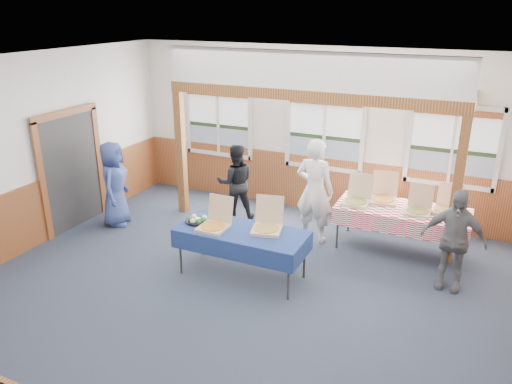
# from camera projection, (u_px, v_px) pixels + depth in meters

# --- Properties ---
(floor) EXTENTS (8.00, 8.00, 0.00)m
(floor) POSITION_uv_depth(u_px,v_px,m) (246.00, 295.00, 7.12)
(floor) COLOR #262F3E
(floor) RESTS_ON ground
(ceiling) EXTENTS (8.00, 8.00, 0.00)m
(ceiling) POSITION_uv_depth(u_px,v_px,m) (244.00, 66.00, 5.99)
(ceiling) COLOR white
(ceiling) RESTS_ON wall_back
(wall_back) EXTENTS (8.00, 0.00, 8.00)m
(wall_back) POSITION_uv_depth(u_px,v_px,m) (325.00, 132.00, 9.53)
(wall_back) COLOR silver
(wall_back) RESTS_ON floor
(wall_front) EXTENTS (8.00, 0.00, 8.00)m
(wall_front) POSITION_uv_depth(u_px,v_px,m) (33.00, 345.00, 3.58)
(wall_front) COLOR silver
(wall_front) RESTS_ON floor
(wall_left) EXTENTS (0.00, 8.00, 8.00)m
(wall_left) POSITION_uv_depth(u_px,v_px,m) (25.00, 155.00, 8.12)
(wall_left) COLOR silver
(wall_left) RESTS_ON floor
(wainscot_back) EXTENTS (7.98, 0.05, 1.10)m
(wainscot_back) POSITION_uv_depth(u_px,v_px,m) (322.00, 184.00, 9.88)
(wainscot_back) COLOR brown
(wainscot_back) RESTS_ON floor
(wainscot_left) EXTENTS (0.05, 6.98, 1.10)m
(wainscot_left) POSITION_uv_depth(u_px,v_px,m) (36.00, 214.00, 8.48)
(wainscot_left) COLOR brown
(wainscot_left) RESTS_ON floor
(cased_opening) EXTENTS (0.06, 1.30, 2.10)m
(cased_opening) POSITION_uv_depth(u_px,v_px,m) (71.00, 171.00, 9.06)
(cased_opening) COLOR #2D2D2D
(cased_opening) RESTS_ON wall_left
(window_left) EXTENTS (1.56, 0.10, 1.46)m
(window_left) POSITION_uv_depth(u_px,v_px,m) (218.00, 118.00, 10.36)
(window_left) COLOR silver
(window_left) RESTS_ON wall_back
(window_mid) EXTENTS (1.56, 0.10, 1.46)m
(window_mid) POSITION_uv_depth(u_px,v_px,m) (325.00, 129.00, 9.46)
(window_mid) COLOR silver
(window_mid) RESTS_ON wall_back
(window_right) EXTENTS (1.56, 0.10, 1.46)m
(window_right) POSITION_uv_depth(u_px,v_px,m) (453.00, 142.00, 8.56)
(window_right) COLOR silver
(window_right) RESTS_ON wall_back
(post_left) EXTENTS (0.15, 0.15, 2.40)m
(post_left) POSITION_uv_depth(u_px,v_px,m) (181.00, 153.00, 9.63)
(post_left) COLOR brown
(post_left) RESTS_ON floor
(post_right) EXTENTS (0.15, 0.15, 2.40)m
(post_right) POSITION_uv_depth(u_px,v_px,m) (457.00, 191.00, 7.67)
(post_right) COLOR brown
(post_right) RESTS_ON floor
(cross_beam) EXTENTS (5.15, 0.18, 0.18)m
(cross_beam) POSITION_uv_depth(u_px,v_px,m) (306.00, 95.00, 8.19)
(cross_beam) COLOR brown
(cross_beam) RESTS_ON post_left
(table_left) EXTENTS (2.09, 1.35, 0.76)m
(table_left) POSITION_uv_depth(u_px,v_px,m) (242.00, 234.00, 7.40)
(table_left) COLOR #2D2D2D
(table_left) RESTS_ON floor
(table_right) EXTENTS (2.30, 1.56, 0.76)m
(table_right) POSITION_uv_depth(u_px,v_px,m) (403.00, 211.00, 8.19)
(table_right) COLOR #2D2D2D
(table_right) RESTS_ON floor
(pizza_box_a) EXTENTS (0.41, 0.50, 0.45)m
(pizza_box_a) POSITION_uv_depth(u_px,v_px,m) (214.00, 224.00, 7.42)
(pizza_box_a) COLOR tan
(pizza_box_a) RESTS_ON table_left
(pizza_box_b) EXTENTS (0.53, 0.60, 0.46)m
(pizza_box_b) POSITION_uv_depth(u_px,v_px,m) (267.00, 226.00, 7.36)
(pizza_box_b) COLOR tan
(pizza_box_b) RESTS_ON table_left
(pizza_box_c) EXTENTS (0.44, 0.53, 0.46)m
(pizza_box_c) POSITION_uv_depth(u_px,v_px,m) (357.00, 199.00, 8.36)
(pizza_box_c) COLOR tan
(pizza_box_c) RESTS_ON table_right
(pizza_box_d) EXTENTS (0.49, 0.57, 0.46)m
(pizza_box_d) POSITION_uv_depth(u_px,v_px,m) (384.00, 197.00, 8.46)
(pizza_box_d) COLOR tan
(pizza_box_d) RESTS_ON table_right
(pizza_box_e) EXTENTS (0.39, 0.47, 0.42)m
(pizza_box_e) POSITION_uv_depth(u_px,v_px,m) (418.00, 209.00, 7.99)
(pizza_box_e) COLOR tan
(pizza_box_e) RESTS_ON table_right
(pizza_box_f) EXTENTS (0.43, 0.51, 0.42)m
(pizza_box_f) POSITION_uv_depth(u_px,v_px,m) (446.00, 208.00, 8.02)
(pizza_box_f) COLOR tan
(pizza_box_f) RESTS_ON table_right
(veggie_tray) EXTENTS (0.39, 0.39, 0.09)m
(veggie_tray) POSITION_uv_depth(u_px,v_px,m) (198.00, 220.00, 7.66)
(veggie_tray) COLOR black
(veggie_tray) RESTS_ON table_left
(drink_glass) EXTENTS (0.07, 0.07, 0.15)m
(drink_glass) POSITION_uv_depth(u_px,v_px,m) (458.00, 218.00, 7.60)
(drink_glass) COLOR #994D19
(drink_glass) RESTS_ON table_right
(woman_white) EXTENTS (0.70, 0.48, 1.83)m
(woman_white) POSITION_uv_depth(u_px,v_px,m) (315.00, 191.00, 8.50)
(woman_white) COLOR white
(woman_white) RESTS_ON floor
(woman_black) EXTENTS (0.90, 0.85, 1.48)m
(woman_black) POSITION_uv_depth(u_px,v_px,m) (236.00, 182.00, 9.43)
(woman_black) COLOR black
(woman_black) RESTS_ON floor
(man_blue) EXTENTS (0.76, 0.91, 1.60)m
(man_blue) POSITION_uv_depth(u_px,v_px,m) (114.00, 184.00, 9.18)
(man_blue) COLOR #364687
(man_blue) RESTS_ON floor
(person_grey) EXTENTS (0.91, 0.42, 1.52)m
(person_grey) POSITION_uv_depth(u_px,v_px,m) (453.00, 240.00, 7.08)
(person_grey) COLOR slate
(person_grey) RESTS_ON floor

